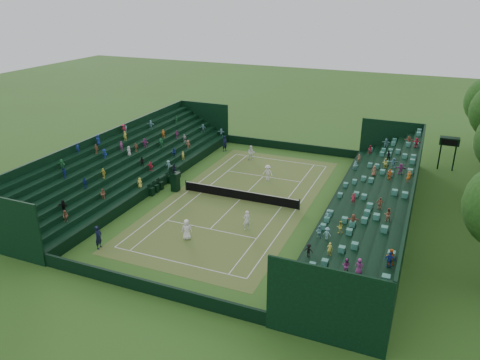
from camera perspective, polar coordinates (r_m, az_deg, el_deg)
The scene contains 18 objects.
ground at distance 44.20m, azimuth 0.00°, elevation -2.40°, with size 160.00×160.00×0.00m, color #335E1D.
court_surface at distance 44.20m, azimuth 0.00°, elevation -2.40°, with size 12.97×26.77×0.01m, color #356923.
perimeter_wall_north at distance 58.01m, azimuth 6.09°, elevation 4.10°, with size 17.17×0.20×1.00m, color black.
perimeter_wall_south at distance 31.79m, azimuth -11.42°, elevation -12.59°, with size 17.17×0.20×1.00m, color black.
perimeter_wall_east at distance 41.76m, azimuth 10.82°, elevation -3.61°, with size 0.20×31.77×1.00m, color black.
perimeter_wall_west at distance 47.65m, azimuth -9.45°, elevation -0.18°, with size 0.20×31.77×1.00m, color black.
north_grandstand at distance 40.81m, azimuth 16.65°, elevation -3.19°, with size 6.60×32.00×4.90m.
south_grandstand at distance 49.52m, azimuth -13.64°, elevation 1.66°, with size 6.60×32.00×4.90m.
tennis_net at distance 43.98m, azimuth 0.00°, elevation -1.78°, with size 11.67×0.10×1.06m.
scoreboard_tower at distance 55.25m, azimuth 24.16°, elevation 4.19°, with size 2.00×1.00×3.70m.
umpire_chair at distance 46.10m, azimuth -7.94°, elevation 0.07°, with size 0.90×0.90×2.82m.
courtside_chairs at distance 47.66m, azimuth -9.14°, elevation -0.24°, with size 0.53×5.50×1.14m.
player_near_west at distance 37.31m, azimuth -6.52°, elevation -6.02°, with size 0.83×0.54×1.71m, color white.
player_near_east at distance 38.46m, azimuth 0.83°, elevation -4.92°, with size 0.63×0.42×1.74m, color white.
player_far_west at distance 54.19m, azimuth 1.38°, elevation 3.32°, with size 0.84×0.66×1.74m, color white.
player_far_east at distance 48.42m, azimuth 3.39°, elevation 0.90°, with size 1.09×0.63×1.69m, color white.
line_judge_north at distance 57.25m, azimuth -1.88°, elevation 4.47°, with size 0.71×0.46×1.94m, color black.
line_judge_south at distance 37.38m, azimuth -16.88°, elevation -6.69°, with size 0.69×0.45×1.89m, color black.
Camera 1 is at (15.54, -37.05, 18.41)m, focal length 35.00 mm.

